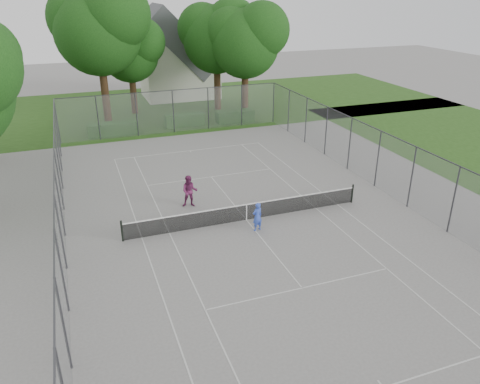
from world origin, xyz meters
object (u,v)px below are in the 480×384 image
object	(u,v)px
house	(179,61)
woman_player	(190,191)
tennis_net	(247,211)
girl_player	(257,217)

from	to	relation	value
house	woman_player	distance (m)	28.26
tennis_net	woman_player	size ratio (longest dim) A/B	7.09
girl_player	tennis_net	bearing A→B (deg)	-99.29
girl_player	woman_player	size ratio (longest dim) A/B	0.83
tennis_net	girl_player	xyz separation A→B (m)	(0.12, -1.20, 0.25)
tennis_net	girl_player	size ratio (longest dim) A/B	8.50
house	woman_player	size ratio (longest dim) A/B	5.27
tennis_net	girl_player	distance (m)	1.23
woman_player	house	bearing A→B (deg)	94.68
house	woman_player	world-z (taller)	house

